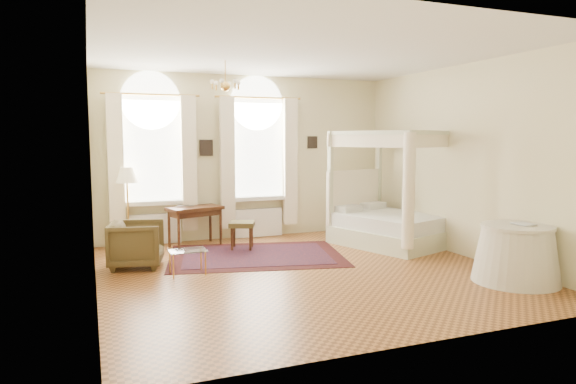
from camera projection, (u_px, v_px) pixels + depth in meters
name	position (u px, v px, depth m)	size (l,w,h in m)	color
ground	(304.00, 271.00, 7.90)	(6.00, 6.00, 0.00)	#9F612E
room_walls	(305.00, 142.00, 7.69)	(6.00, 6.00, 6.00)	beige
window_left	(153.00, 167.00, 9.72)	(1.62, 0.27, 3.29)	silver
window_right	(258.00, 165.00, 10.47)	(1.62, 0.27, 3.29)	silver
chandelier	(225.00, 85.00, 8.38)	(0.51, 0.45, 0.50)	gold
wall_pictures	(252.00, 145.00, 10.48)	(2.54, 0.03, 0.39)	black
canopy_bed	(392.00, 219.00, 9.79)	(2.18, 2.41, 2.17)	beige
nightstand	(369.00, 217.00, 11.34)	(0.42, 0.38, 0.60)	#3D1E10
nightstand_lamp	(369.00, 193.00, 11.20)	(0.26, 0.26, 0.38)	gold
writing_desk	(195.00, 212.00, 9.69)	(1.11, 0.79, 0.75)	#3D1E10
laptop	(186.00, 206.00, 9.70)	(0.31, 0.20, 0.02)	black
stool	(242.00, 226.00, 9.42)	(0.58, 0.58, 0.51)	#4D4521
armchair	(137.00, 244.00, 8.12)	(0.78, 0.81, 0.73)	#42361C
coffee_table	(187.00, 252.00, 7.68)	(0.55, 0.39, 0.37)	white
floor_lamp	(127.00, 179.00, 9.40)	(0.39, 0.39, 1.51)	gold
oriental_rug	(256.00, 255.00, 8.93)	(3.35, 2.71, 0.01)	#3C0E0F
side_table	(516.00, 254.00, 7.27)	(1.20, 1.20, 0.82)	#EDE7CE
book	(518.00, 225.00, 7.18)	(0.22, 0.29, 0.03)	black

